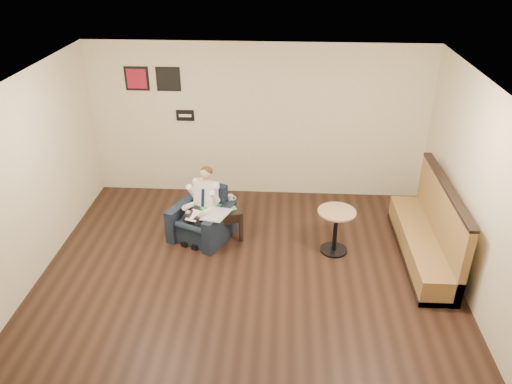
# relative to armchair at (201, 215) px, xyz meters

# --- Properties ---
(ground) EXTENTS (6.00, 6.00, 0.00)m
(ground) POSITION_rel_armchair_xyz_m (0.82, -1.39, -0.41)
(ground) COLOR black
(ground) RESTS_ON ground
(wall_back) EXTENTS (6.00, 0.02, 2.80)m
(wall_back) POSITION_rel_armchair_xyz_m (0.82, 1.61, 0.99)
(wall_back) COLOR #EDE4C2
(wall_back) RESTS_ON ground
(wall_left) EXTENTS (0.02, 6.00, 2.80)m
(wall_left) POSITION_rel_armchair_xyz_m (-2.18, -1.39, 0.99)
(wall_left) COLOR #EDE4C2
(wall_left) RESTS_ON ground
(wall_right) EXTENTS (0.02, 6.00, 2.80)m
(wall_right) POSITION_rel_armchair_xyz_m (3.82, -1.39, 0.99)
(wall_right) COLOR #EDE4C2
(wall_right) RESTS_ON ground
(ceiling) EXTENTS (6.00, 6.00, 0.02)m
(ceiling) POSITION_rel_armchair_xyz_m (0.82, -1.39, 2.39)
(ceiling) COLOR white
(ceiling) RESTS_ON wall_back
(seating_sign) EXTENTS (0.32, 0.02, 0.20)m
(seating_sign) POSITION_rel_armchair_xyz_m (-0.48, 1.60, 1.09)
(seating_sign) COLOR black
(seating_sign) RESTS_ON wall_back
(art_print_left) EXTENTS (0.42, 0.03, 0.42)m
(art_print_left) POSITION_rel_armchair_xyz_m (-1.28, 1.60, 1.74)
(art_print_left) COLOR maroon
(art_print_left) RESTS_ON wall_back
(art_print_right) EXTENTS (0.42, 0.03, 0.42)m
(art_print_right) POSITION_rel_armchair_xyz_m (-0.73, 1.60, 1.74)
(art_print_right) COLOR black
(art_print_right) RESTS_ON wall_back
(armchair) EXTENTS (1.11, 1.11, 0.81)m
(armchair) POSITION_rel_armchair_xyz_m (0.00, 0.00, 0.00)
(armchair) COLOR black
(armchair) RESTS_ON ground
(seated_man) EXTENTS (0.81, 0.94, 1.11)m
(seated_man) POSITION_rel_armchair_xyz_m (-0.04, -0.10, 0.15)
(seated_man) COLOR white
(seated_man) RESTS_ON armchair
(lap_papers) EXTENTS (0.26, 0.31, 0.01)m
(lap_papers) POSITION_rel_armchair_xyz_m (-0.08, -0.18, 0.09)
(lap_papers) COLOR white
(lap_papers) RESTS_ON seated_man
(newspaper) EXTENTS (0.49, 0.54, 0.01)m
(newspaper) POSITION_rel_armchair_xyz_m (0.28, -0.22, 0.15)
(newspaper) COLOR silver
(newspaper) RESTS_ON armchair
(side_table) EXTENTS (0.80, 0.80, 0.52)m
(side_table) POSITION_rel_armchair_xyz_m (0.29, 0.09, -0.15)
(side_table) COLOR black
(side_table) RESTS_ON ground
(green_folder) EXTENTS (0.63, 0.56, 0.01)m
(green_folder) POSITION_rel_armchair_xyz_m (0.26, 0.06, 0.12)
(green_folder) COLOR #28C85C
(green_folder) RESTS_ON side_table
(coffee_mug) EXTENTS (0.12, 0.12, 0.11)m
(coffee_mug) POSITION_rel_armchair_xyz_m (0.44, 0.29, 0.16)
(coffee_mug) COLOR white
(coffee_mug) RESTS_ON side_table
(smartphone) EXTENTS (0.17, 0.10, 0.01)m
(smartphone) POSITION_rel_armchair_xyz_m (0.28, 0.29, 0.12)
(smartphone) COLOR black
(smartphone) RESTS_ON side_table
(banquette) EXTENTS (0.56, 2.36, 1.21)m
(banquette) POSITION_rel_armchair_xyz_m (3.41, -0.36, 0.20)
(banquette) COLOR olive
(banquette) RESTS_ON ground
(cafe_table) EXTENTS (0.69, 0.69, 0.72)m
(cafe_table) POSITION_rel_armchair_xyz_m (2.11, -0.28, -0.05)
(cafe_table) COLOR #A48359
(cafe_table) RESTS_ON ground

